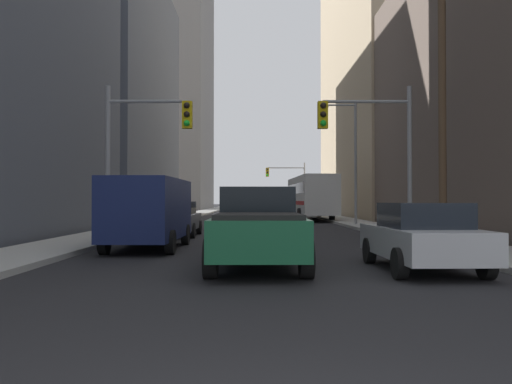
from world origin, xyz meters
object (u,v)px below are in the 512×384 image
Objects in this scene: city_bus at (311,196)px; sedan_silver at (422,236)px; traffic_signal_near_right at (370,137)px; pickup_truck_green at (258,227)px; sedan_white at (255,215)px; traffic_signal_near_left at (144,137)px; sedan_grey at (176,219)px; traffic_signal_far_right at (287,179)px; cargo_van_navy at (149,209)px; sedan_beige at (255,210)px.

sedan_silver is at bearing -91.59° from city_bus.
pickup_truck_green is at bearing -119.65° from traffic_signal_near_right.
sedan_silver is 17.28m from sedan_white.
pickup_truck_green is at bearing -89.96° from sedan_white.
pickup_truck_green is at bearing -60.88° from traffic_signal_near_left.
sedan_grey is (-7.96, -18.57, -1.16)m from city_bus.
sedan_white is at bearing 117.68° from traffic_signal_near_right.
traffic_signal_near_right and traffic_signal_far_right have the same top height.
sedan_grey is 6.73m from sedan_white.
pickup_truck_green is 1.03× the size of cargo_van_navy.
sedan_silver is (7.12, -5.13, -0.52)m from cargo_van_navy.
traffic_signal_near_left and traffic_signal_near_right have the same top height.
traffic_signal_far_right reaches higher than city_bus.
sedan_beige is at bearing 157.68° from city_bus.
cargo_van_navy is at bearing -99.40° from traffic_signal_far_right.
pickup_truck_green reaches higher than sedan_silver.
traffic_signal_far_right is at bearing 85.41° from pickup_truck_green.
sedan_white is (-0.01, 16.18, -0.16)m from pickup_truck_green.
sedan_silver is at bearing -90.32° from traffic_signal_far_right.
pickup_truck_green is 16.18m from sedan_white.
traffic_signal_near_left is at bearing -180.00° from traffic_signal_near_right.
sedan_white is 14.62m from sedan_beige.
pickup_truck_green is at bearing -98.80° from city_bus.
traffic_signal_near_left reaches higher than pickup_truck_green.
pickup_truck_green is at bearing -90.05° from sedan_beige.
traffic_signal_near_right reaches higher than pickup_truck_green.
traffic_signal_near_left is (-0.86, 3.31, 2.73)m from cargo_van_navy.
traffic_signal_far_right is (7.40, 44.70, 2.80)m from cargo_van_navy.
city_bus is 2.72× the size of sedan_white.
city_bus is 29.71m from sedan_silver.
sedan_white is at bearing -109.36° from city_bus.
sedan_grey is 0.70× the size of traffic_signal_near_right.
cargo_van_navy is at bearing -89.80° from sedan_grey.
city_bus reaches higher than pickup_truck_green.
traffic_signal_near_right is at bearing 84.93° from sedan_silver.
traffic_signal_far_right is at bearing 79.15° from sedan_grey.
sedan_beige is at bearing 82.48° from cargo_van_navy.
sedan_grey is 0.99× the size of sedan_white.
city_bus is at bearing 67.48° from traffic_signal_near_left.
sedan_grey is at bearing -113.21° from city_bus.
sedan_grey is 0.99× the size of sedan_beige.
traffic_signal_near_left is at bearing 119.12° from pickup_truck_green.
sedan_white is at bearing -96.84° from traffic_signal_far_right.
sedan_beige is at bearing 100.77° from traffic_signal_near_right.
traffic_signal_near_right is at bearing 60.35° from pickup_truck_green.
city_bus is 1.93× the size of traffic_signal_near_left.
sedan_grey is at bearing -99.74° from sedan_beige.
city_bus reaches higher than sedan_beige.
traffic_signal_far_right reaches higher than cargo_van_navy.
pickup_truck_green is 5.64m from cargo_van_navy.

